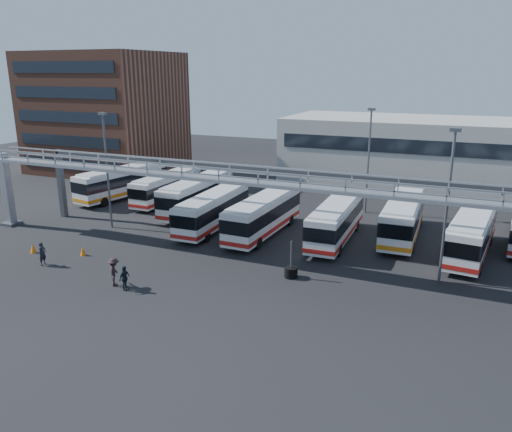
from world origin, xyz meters
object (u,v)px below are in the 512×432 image
at_px(tire_stack, 291,271).
at_px(bus_1, 167,187).
at_px(bus_0, 122,182).
at_px(bus_2, 197,194).
at_px(bus_5, 336,220).
at_px(bus_3, 213,210).
at_px(bus_7, 471,233).
at_px(light_pole_left, 107,165).
at_px(pedestrian_a, 42,254).
at_px(light_pole_back, 369,155).
at_px(pedestrian_c, 114,272).
at_px(cone_left, 33,248).
at_px(cone_right, 83,251).
at_px(bus_4, 263,214).
at_px(pedestrian_d, 125,278).
at_px(bus_6, 403,216).
at_px(light_pole_mid, 448,199).

bearing_deg(tire_stack, bus_1, 143.85).
distance_m(bus_0, bus_2, 10.59).
relative_size(bus_5, tire_stack, 4.11).
height_order(bus_3, bus_7, bus_7).
bearing_deg(light_pole_left, pedestrian_a, -81.80).
height_order(light_pole_back, pedestrian_a, light_pole_back).
relative_size(pedestrian_a, tire_stack, 0.66).
height_order(bus_1, bus_7, bus_7).
bearing_deg(bus_7, pedestrian_c, -138.08).
height_order(bus_0, bus_2, bus_2).
height_order(pedestrian_c, cone_left, pedestrian_c).
distance_m(bus_0, cone_right, 17.88).
bearing_deg(bus_0, bus_4, -5.84).
relative_size(pedestrian_d, cone_right, 2.33).
relative_size(bus_6, cone_right, 15.94).
height_order(light_pole_left, bus_2, light_pole_left).
relative_size(light_pole_back, bus_2, 0.91).
bearing_deg(pedestrian_d, bus_2, 14.81).
height_order(bus_7, cone_right, bus_7).
height_order(bus_2, bus_3, bus_2).
relative_size(bus_2, bus_6, 1.00).
relative_size(bus_0, bus_5, 1.06).
distance_m(bus_1, bus_5, 20.41).
relative_size(bus_4, tire_stack, 4.21).
height_order(bus_5, bus_6, bus_6).
bearing_deg(bus_2, tire_stack, -40.76).
bearing_deg(bus_7, bus_0, 179.88).
bearing_deg(light_pole_mid, pedestrian_a, -162.69).
xyz_separation_m(bus_1, bus_2, (4.91, -2.13, 0.17)).
bearing_deg(pedestrian_c, bus_1, -5.75).
bearing_deg(light_pole_mid, pedestrian_d, -152.81).
distance_m(bus_5, bus_7, 10.31).
distance_m(bus_7, pedestrian_a, 31.82).
xyz_separation_m(bus_0, cone_right, (8.43, -15.69, -1.52)).
relative_size(bus_0, bus_7, 1.04).
bearing_deg(bus_3, cone_right, -122.70).
distance_m(bus_6, bus_7, 5.84).
xyz_separation_m(bus_4, tire_stack, (5.26, -7.73, -1.40)).
xyz_separation_m(light_pole_left, bus_7, (29.75, 4.99, -3.91)).
bearing_deg(bus_4, bus_6, 21.44).
relative_size(bus_2, cone_left, 15.15).
bearing_deg(pedestrian_a, light_pole_mid, -76.64).
distance_m(light_pole_mid, cone_left, 30.58).
height_order(cone_left, tire_stack, tire_stack).
xyz_separation_m(bus_5, pedestrian_d, (-9.93, -14.84, -0.98)).
xyz_separation_m(light_pole_back, bus_0, (-25.82, -4.94, -3.85)).
relative_size(bus_1, bus_4, 0.93).
bearing_deg(bus_4, light_pole_back, 59.66).
distance_m(light_pole_left, pedestrian_a, 10.59).
distance_m(bus_4, pedestrian_a, 17.56).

